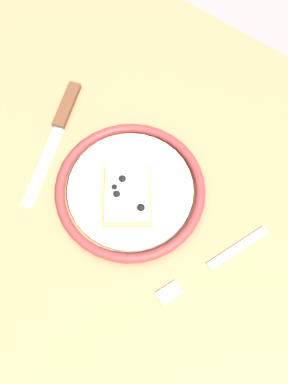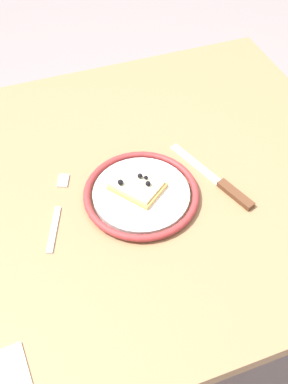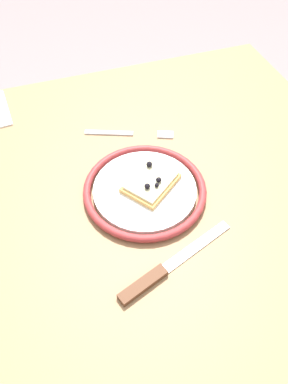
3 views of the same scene
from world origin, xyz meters
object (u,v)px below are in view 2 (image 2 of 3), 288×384
dining_table (149,204)px  plate (141,194)px  pizza_slice_near (137,185)px  knife (224,186)px  fork (58,210)px

dining_table → plate: (-0.04, -0.05, 0.10)m
pizza_slice_near → knife: pizza_slice_near is taller
knife → fork: size_ratio=1.20×
plate → pizza_slice_near: size_ratio=1.88×
plate → knife: plate is taller
dining_table → pizza_slice_near: pizza_slice_near is taller
dining_table → knife: 0.19m
pizza_slice_near → knife: bearing=-15.2°
dining_table → pizza_slice_near: 0.13m
pizza_slice_near → knife: 0.19m
dining_table → fork: size_ratio=4.92×
fork → dining_table: bearing=6.6°
plate → pizza_slice_near: (-0.00, 0.01, 0.01)m
plate → fork: size_ratio=1.24×
plate → dining_table: bearing=53.1°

